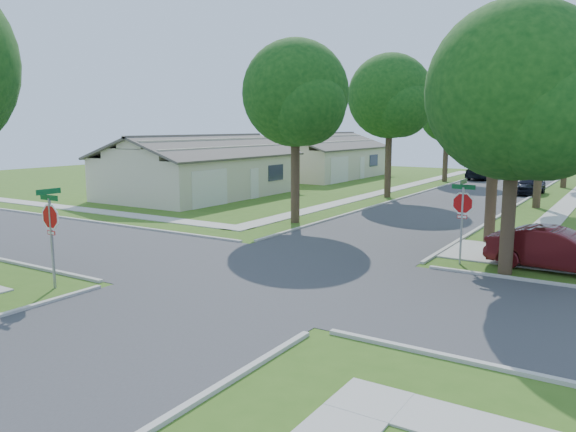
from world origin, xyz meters
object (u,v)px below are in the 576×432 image
(stop_sign_ne, at_px, (463,207))
(tree_e_near, at_px, (498,104))
(tree_w_near, at_px, (296,98))
(house_nw_far, at_px, (320,161))
(tree_w_far, at_px, (448,118))
(tree_e_mid, at_px, (545,100))
(tree_w_mid, at_px, (391,100))
(stop_sign_sw, at_px, (51,221))
(tree_ne_corner, at_px, (518,100))
(car_curb_east, at_px, (530,185))
(house_nw_near, at_px, (202,174))
(tree_e_far, at_px, (570,110))
(car_curb_west, at_px, (483,172))
(car_driveway, at_px, (556,250))

(stop_sign_ne, relative_size, tree_e_near, 0.36)
(tree_w_near, relative_size, house_nw_far, 0.66)
(tree_w_far, height_order, house_nw_far, tree_w_far)
(tree_e_mid, distance_m, tree_w_mid, 9.40)
(tree_e_near, bearing_deg, tree_w_far, 110.61)
(tree_w_near, relative_size, tree_w_mid, 0.94)
(house_nw_far, bearing_deg, stop_sign_sw, -72.90)
(tree_e_mid, bearing_deg, tree_w_far, 125.90)
(tree_e_mid, xyz_separation_m, tree_ne_corner, (1.60, -16.80, -0.66))
(stop_sign_sw, bearing_deg, car_curb_east, 76.37)
(house_nw_near, bearing_deg, tree_ne_corner, -25.77)
(tree_e_far, height_order, tree_w_far, tree_e_far)
(tree_e_near, bearing_deg, house_nw_far, 132.06)
(stop_sign_sw, distance_m, car_curb_east, 33.55)
(tree_w_near, height_order, car_curb_west, tree_w_near)
(tree_w_near, distance_m, tree_ne_corner, 12.02)
(house_nw_near, bearing_deg, tree_e_near, -16.11)
(house_nw_near, distance_m, car_curb_east, 23.13)
(house_nw_far, distance_m, car_curb_west, 14.83)
(house_nw_far, bearing_deg, car_driveway, -48.27)
(house_nw_near, bearing_deg, car_curb_east, 33.88)
(tree_w_mid, bearing_deg, tree_e_far, 54.15)
(tree_ne_corner, relative_size, house_nw_far, 0.64)
(tree_e_mid, bearing_deg, tree_w_mid, 180.00)
(stop_sign_ne, height_order, tree_e_mid, tree_e_mid)
(house_nw_far, distance_m, car_driveway, 35.51)
(stop_sign_sw, xyz_separation_m, car_curb_east, (7.90, 32.58, -1.36))
(tree_w_far, xyz_separation_m, house_nw_far, (-11.34, -2.01, -3.99))
(tree_w_near, relative_size, car_curb_east, 2.30)
(stop_sign_sw, bearing_deg, tree_e_far, 76.27)
(tree_ne_corner, relative_size, car_driveway, 1.98)
(tree_e_near, relative_size, tree_w_near, 0.92)
(stop_sign_sw, xyz_separation_m, house_nw_near, (-11.29, 19.70, -0.51))
(tree_e_far, height_order, car_curb_west, tree_e_far)
(tree_e_far, bearing_deg, tree_e_mid, -89.98)
(tree_e_mid, xyz_separation_m, car_curb_east, (-1.56, 6.87, -5.59))
(car_curb_east, bearing_deg, house_nw_far, 172.01)
(house_nw_near, bearing_deg, house_nw_far, 90.00)
(tree_w_mid, bearing_deg, tree_w_far, 90.05)
(car_driveway, bearing_deg, tree_w_far, 28.78)
(tree_w_far, bearing_deg, stop_sign_sw, -90.07)
(tree_e_far, distance_m, tree_w_near, 26.71)
(house_nw_near, distance_m, car_curb_west, 26.50)
(tree_e_near, height_order, tree_e_mid, tree_e_mid)
(tree_e_far, bearing_deg, car_driveway, -84.22)
(tree_w_mid, height_order, tree_ne_corner, tree_w_mid)
(car_curb_east, bearing_deg, tree_w_far, 146.16)
(stop_sign_sw, xyz_separation_m, house_nw_far, (-11.29, 36.70, -0.51))
(tree_e_far, xyz_separation_m, car_curb_east, (-1.55, -6.12, -5.31))
(car_driveway, bearing_deg, tree_e_mid, 15.98)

